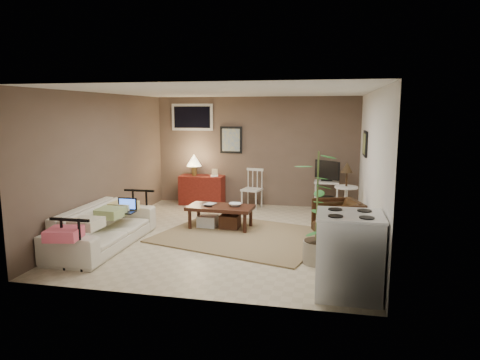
% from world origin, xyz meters
% --- Properties ---
extents(floor, '(5.00, 5.00, 0.00)m').
position_xyz_m(floor, '(0.00, 0.00, 0.00)').
color(floor, '#C1B293').
rests_on(floor, ground).
extents(art_back, '(0.50, 0.03, 0.60)m').
position_xyz_m(art_back, '(-0.55, 2.48, 1.45)').
color(art_back, black).
extents(art_right, '(0.03, 0.60, 0.45)m').
position_xyz_m(art_right, '(2.23, 1.05, 1.52)').
color(art_right, black).
extents(window, '(0.96, 0.03, 0.60)m').
position_xyz_m(window, '(-1.45, 2.48, 1.95)').
color(window, silver).
extents(rug, '(3.11, 2.74, 0.03)m').
position_xyz_m(rug, '(0.22, -0.01, 0.01)').
color(rug, olive).
rests_on(rug, floor).
extents(coffee_table, '(1.19, 0.66, 0.44)m').
position_xyz_m(coffee_table, '(-0.27, 0.38, 0.25)').
color(coffee_table, '#3D1B10').
rests_on(coffee_table, floor).
extents(sofa, '(0.62, 2.14, 0.84)m').
position_xyz_m(sofa, '(-1.80, -0.96, 0.42)').
color(sofa, beige).
rests_on(sofa, floor).
extents(sofa_pillows, '(0.41, 2.03, 0.14)m').
position_xyz_m(sofa_pillows, '(-1.75, -1.21, 0.51)').
color(sofa_pillows, beige).
rests_on(sofa_pillows, sofa).
extents(sofa_end_rails, '(0.57, 2.13, 0.72)m').
position_xyz_m(sofa_end_rails, '(-1.68, -0.96, 0.36)').
color(sofa_end_rails, black).
rests_on(sofa_end_rails, floor).
extents(laptop, '(0.33, 0.24, 0.22)m').
position_xyz_m(laptop, '(-1.59, -0.59, 0.54)').
color(laptop, black).
rests_on(laptop, sofa).
extents(red_console, '(0.98, 0.44, 1.13)m').
position_xyz_m(red_console, '(-1.19, 2.26, 0.39)').
color(red_console, maroon).
rests_on(red_console, floor).
extents(spindle_chair, '(0.46, 0.46, 0.85)m').
position_xyz_m(spindle_chair, '(-0.01, 2.15, 0.40)').
color(spindle_chair, silver).
rests_on(spindle_chair, floor).
extents(tv_stand, '(0.51, 0.46, 1.07)m').
position_xyz_m(tv_stand, '(1.57, 2.16, 0.57)').
color(tv_stand, silver).
rests_on(tv_stand, floor).
extents(side_table, '(0.43, 0.43, 1.15)m').
position_xyz_m(side_table, '(1.94, 1.29, 0.71)').
color(side_table, silver).
rests_on(side_table, floor).
extents(armchair, '(0.84, 0.87, 0.72)m').
position_xyz_m(armchair, '(1.77, 0.19, 0.36)').
color(armchair, black).
rests_on(armchair, floor).
extents(potted_plant, '(0.40, 0.40, 1.59)m').
position_xyz_m(potted_plant, '(1.47, -1.06, 0.84)').
color(potted_plant, tan).
rests_on(potted_plant, floor).
extents(stove, '(0.74, 0.69, 0.97)m').
position_xyz_m(stove, '(1.86, -2.01, 0.48)').
color(stove, silver).
rests_on(stove, floor).
extents(bowl, '(0.23, 0.09, 0.22)m').
position_xyz_m(bowl, '(-0.00, 0.42, 0.53)').
color(bowl, '#3D1B10').
rests_on(bowl, coffee_table).
extents(book_table, '(0.17, 0.07, 0.24)m').
position_xyz_m(book_table, '(-0.57, 0.47, 0.53)').
color(book_table, '#3D1B10').
rests_on(book_table, coffee_table).
extents(book_console, '(0.17, 0.06, 0.22)m').
position_xyz_m(book_console, '(-0.95, 2.19, 0.77)').
color(book_console, '#3D1B10').
rests_on(book_console, red_console).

